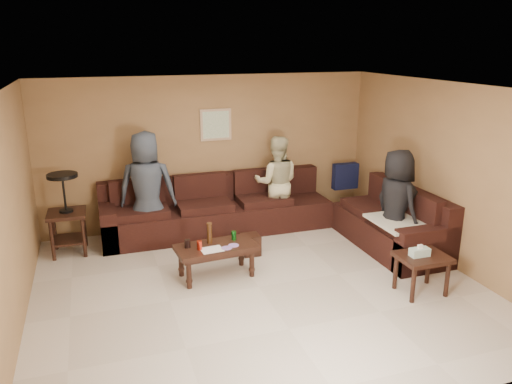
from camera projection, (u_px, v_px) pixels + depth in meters
room at (259, 160)px, 5.89m from camera, size 5.60×5.50×2.50m
sectional_sofa at (276, 218)px, 7.90m from camera, size 4.65×2.90×0.97m
coffee_table at (216, 250)px, 6.56m from camera, size 1.09×0.61×0.72m
end_table_left at (66, 212)px, 7.22m from camera, size 0.55×0.55×1.21m
side_table_right at (422, 261)px, 6.11m from camera, size 0.61×0.50×0.64m
waste_bin at (251, 245)px, 7.31m from camera, size 0.26×0.26×0.30m
wall_art at (216, 125)px, 8.16m from camera, size 0.52×0.04×0.52m
person_left at (147, 189)px, 7.53m from camera, size 0.95×0.72×1.75m
person_middle at (277, 182)px, 8.23m from camera, size 0.91×0.81×1.55m
person_right at (396, 204)px, 7.07m from camera, size 0.61×0.84×1.58m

